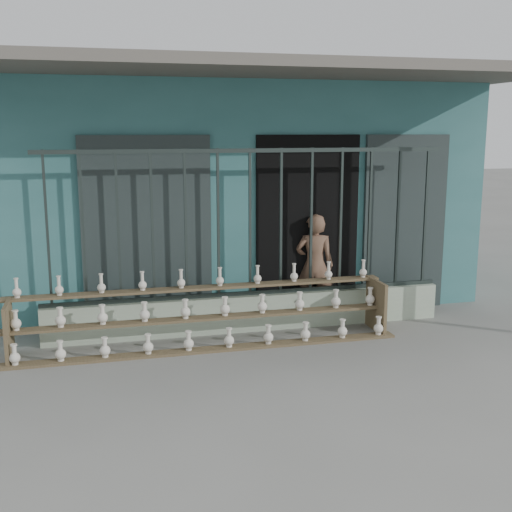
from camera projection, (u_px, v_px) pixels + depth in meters
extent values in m
plane|color=slate|center=(279.00, 366.00, 6.80)|extent=(60.00, 60.00, 0.00)
cube|color=#316869|center=(207.00, 183.00, 10.58)|extent=(7.00, 5.00, 3.20)
cube|color=black|center=(307.00, 226.00, 8.51)|extent=(1.40, 0.12, 2.40)
cube|color=#1F2929|center=(147.00, 233.00, 7.97)|extent=(1.60, 0.08, 2.40)
cube|color=#1F2929|center=(404.00, 223.00, 8.81)|extent=(1.20, 0.08, 2.40)
cube|color=#59544C|center=(252.00, 69.00, 7.33)|extent=(7.40, 2.00, 0.12)
cube|color=#A5B79D|center=(250.00, 312.00, 7.99)|extent=(5.00, 0.20, 0.45)
cube|color=#283330|center=(47.00, 230.00, 7.21)|extent=(0.03, 0.03, 1.80)
cube|color=#283330|center=(83.00, 229.00, 7.30)|extent=(0.03, 0.03, 1.80)
cube|color=#283330|center=(118.00, 228.00, 7.40)|extent=(0.03, 0.03, 1.80)
cube|color=#283330|center=(152.00, 227.00, 7.49)|extent=(0.03, 0.03, 1.80)
cube|color=#283330|center=(186.00, 225.00, 7.58)|extent=(0.03, 0.03, 1.80)
cube|color=#283330|center=(218.00, 224.00, 7.68)|extent=(0.03, 0.03, 1.80)
cube|color=#283330|center=(250.00, 223.00, 7.77)|extent=(0.03, 0.03, 1.80)
cube|color=#283330|center=(281.00, 222.00, 7.87)|extent=(0.03, 0.03, 1.80)
cube|color=#283330|center=(311.00, 221.00, 7.96)|extent=(0.03, 0.03, 1.80)
cube|color=#283330|center=(341.00, 220.00, 8.05)|extent=(0.03, 0.03, 1.80)
cube|color=#283330|center=(370.00, 219.00, 8.15)|extent=(0.03, 0.03, 1.80)
cube|color=#283330|center=(398.00, 218.00, 8.24)|extent=(0.03, 0.03, 1.80)
cube|color=#283330|center=(425.00, 217.00, 8.34)|extent=(0.03, 0.03, 1.80)
cube|color=#283330|center=(250.00, 151.00, 7.60)|extent=(5.00, 0.04, 0.05)
cube|color=#283330|center=(250.00, 293.00, 7.94)|extent=(5.00, 0.04, 0.05)
cube|color=brown|center=(209.00, 350.00, 7.26)|extent=(4.50, 0.18, 0.03)
cube|color=brown|center=(205.00, 318.00, 7.44)|extent=(4.50, 0.18, 0.03)
cube|color=brown|center=(201.00, 288.00, 7.62)|extent=(4.50, 0.18, 0.03)
cube|color=brown|center=(9.00, 332.00, 6.92)|extent=(0.04, 0.55, 0.64)
cube|color=brown|center=(376.00, 305.00, 7.96)|extent=(0.04, 0.55, 0.64)
imported|color=brown|center=(315.00, 266.00, 8.49)|extent=(0.59, 0.48, 1.38)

